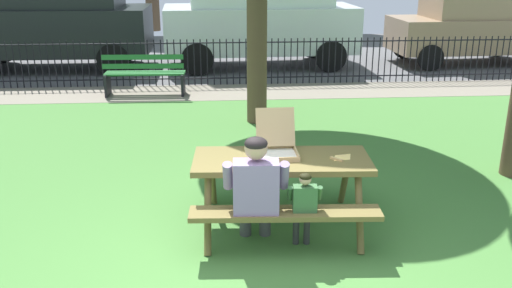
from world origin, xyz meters
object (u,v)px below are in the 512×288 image
Objects in this scene: picnic_table_foreground at (282,174)px; park_bench_center at (145,75)px; adult_at_table at (256,188)px; pizza_slice_on_table at (341,157)px; parked_car_left at (260,14)px; parked_car_far_left at (50,16)px; parked_car_center at (469,24)px; pizza_box_open at (277,144)px; child_at_table at (304,203)px.

park_bench_center is (-2.08, 5.93, -0.18)m from picnic_table_foreground.
picnic_table_foreground is 0.57m from adult_at_table.
parked_car_left is (-0.13, 8.86, 0.53)m from pizza_slice_on_table.
parked_car_far_left is at bearing 131.26° from park_bench_center.
park_bench_center is 3.95m from parked_car_far_left.
parked_car_left is 1.21× the size of parked_car_center.
parked_car_center is at bearing 56.51° from adult_at_table.
parked_car_left reaches higher than park_bench_center.
pizza_box_open is 0.68m from pizza_slice_on_table.
pizza_slice_on_table is at bearing -120.66° from parked_car_center.
parked_car_center is (5.38, -0.00, -0.29)m from parked_car_left.
pizza_box_open reaches higher than park_bench_center.
parked_car_center is (6.16, 9.30, 0.35)m from adult_at_table.
parked_car_center is (10.47, 0.00, -0.29)m from parked_car_far_left.
pizza_box_open is 0.81m from child_at_table.
parked_car_left is at bearing 86.61° from pizza_box_open.
child_at_table reaches higher than pizza_slice_on_table.
parked_car_center is at bearing 59.34° from pizza_slice_on_table.
child_at_table is at bearing -121.36° from parked_car_center.
parked_car_left is at bearing 180.00° from parked_car_center.
parked_car_far_left is (-2.53, 2.89, 0.89)m from park_bench_center.
park_bench_center is at bearing 109.32° from picnic_table_foreground.
picnic_table_foreground is 0.57m from child_at_table.
pizza_slice_on_table is 6.55m from park_bench_center.
park_bench_center is 0.34× the size of parked_car_left.
parked_car_far_left and parked_car_left have the same top height.
parked_car_left is at bearing 90.83° from pizza_slice_on_table.
picnic_table_foreground is 0.40× the size of parked_car_far_left.
parked_car_left is (5.09, 0.00, 0.00)m from parked_car_far_left.
parked_car_center reaches higher than pizza_box_open.
pizza_box_open is at bearing 163.44° from pizza_slice_on_table.
parked_car_left reaches higher than pizza_slice_on_table.
pizza_slice_on_table is at bearing -65.78° from park_bench_center.
pizza_slice_on_table is at bearing 26.38° from adult_at_table.
parked_car_center is (5.25, 8.86, 0.23)m from pizza_slice_on_table.
parked_car_far_left is (-4.61, 8.82, 0.71)m from picnic_table_foreground.
parked_car_left reaches higher than picnic_table_foreground.
pizza_slice_on_table reaches higher than picnic_table_foreground.
pizza_slice_on_table is 10.30m from parked_car_center.
park_bench_center is at bearing -131.49° from parked_car_left.
pizza_box_open reaches higher than child_at_table.
park_bench_center is at bearing 114.22° from pizza_slice_on_table.
parked_car_far_left is at bearing -180.00° from parked_car_center.
parked_car_left is (0.33, 9.36, 0.80)m from child_at_table.
pizza_slice_on_table is at bearing -3.49° from picnic_table_foreground.
parked_car_center is at bearing 55.78° from pizza_box_open.
pizza_box_open is 0.60× the size of child_at_table.
park_bench_center is (-1.78, 6.41, -0.24)m from adult_at_table.
pizza_slice_on_table is 0.06× the size of parked_car_center.
park_bench_center is at bearing 105.50° from adult_at_table.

